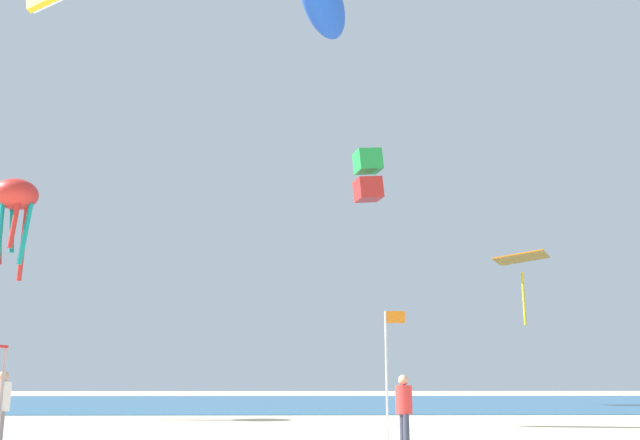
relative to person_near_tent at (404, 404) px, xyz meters
The scene contains 8 objects.
ocean_strip 25.90m from the person_near_tent, 95.24° to the left, with size 110.00×25.22×0.03m, color #28608C.
person_near_tent is the anchor object (origin of this frame).
person_leftmost 10.49m from the person_near_tent, behind, with size 0.45×0.45×1.88m.
banner_flag 2.46m from the person_near_tent, 93.09° to the left, with size 0.61×0.06×3.61m.
kite_diamond_orange 24.13m from the person_near_tent, 64.79° to the left, with size 3.83×3.84×4.05m.
kite_octopus_red 20.11m from the person_near_tent, 144.73° to the left, with size 2.47×2.47×4.33m.
kite_box_green 25.76m from the person_near_tent, 87.02° to the left, with size 1.89×1.80×3.24m.
kite_inflatable_blue 25.52m from the person_near_tent, 96.37° to the left, with size 3.90×7.60×2.84m.
Camera 1 is at (-0.07, -16.21, 1.84)m, focal length 38.46 mm.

